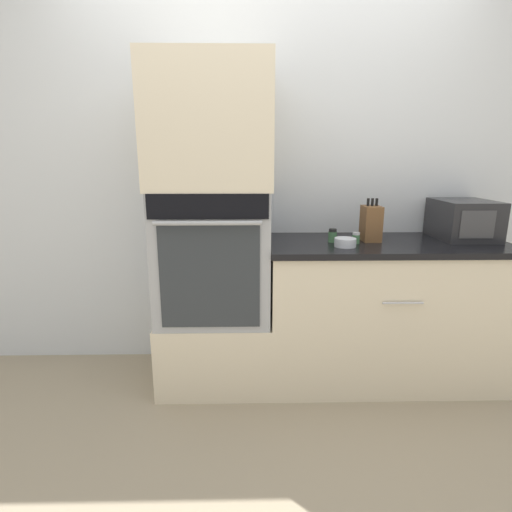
{
  "coord_description": "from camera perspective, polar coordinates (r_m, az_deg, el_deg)",
  "views": [
    {
      "loc": [
        -0.13,
        -2.01,
        1.37
      ],
      "look_at": [
        -0.09,
        0.21,
        0.82
      ],
      "focal_mm": 28.0,
      "sensor_mm": 36.0,
      "label": 1
    }
  ],
  "objects": [
    {
      "name": "ground_plane",
      "position": [
        2.43,
        2.26,
        -20.28
      ],
      "size": [
        12.0,
        12.0,
        0.0
      ],
      "primitive_type": "plane",
      "color": "gray"
    },
    {
      "name": "wall_back",
      "position": [
        2.65,
        1.71,
        11.34
      ],
      "size": [
        8.0,
        0.05,
        2.5
      ],
      "color": "silver",
      "rests_on": "ground_plane"
    },
    {
      "name": "oven_cabinet_base",
      "position": [
        2.59,
        -5.67,
        -12.54
      ],
      "size": [
        0.67,
        0.6,
        0.44
      ],
      "color": "beige",
      "rests_on": "ground_plane"
    },
    {
      "name": "wall_oven",
      "position": [
        2.38,
        -6.01,
        0.38
      ],
      "size": [
        0.64,
        0.64,
        0.76
      ],
      "color": "#9EA0A5",
      "rests_on": "oven_cabinet_base"
    },
    {
      "name": "oven_cabinet_upper",
      "position": [
        2.33,
        -6.47,
        17.92
      ],
      "size": [
        0.67,
        0.6,
        0.69
      ],
      "color": "beige",
      "rests_on": "wall_oven"
    },
    {
      "name": "counter_unit",
      "position": [
        2.62,
        17.53,
        -7.45
      ],
      "size": [
        1.42,
        0.63,
        0.88
      ],
      "color": "beige",
      "rests_on": "ground_plane"
    },
    {
      "name": "microwave",
      "position": [
        2.77,
        27.5,
        4.65
      ],
      "size": [
        0.32,
        0.38,
        0.24
      ],
      "color": "#232326",
      "rests_on": "counter_unit"
    },
    {
      "name": "knife_block",
      "position": [
        2.49,
        16.1,
        4.52
      ],
      "size": [
        0.1,
        0.14,
        0.25
      ],
      "color": "brown",
      "rests_on": "counter_unit"
    },
    {
      "name": "bowl",
      "position": [
        2.29,
        12.63,
        1.91
      ],
      "size": [
        0.12,
        0.12,
        0.05
      ],
      "color": "silver",
      "rests_on": "counter_unit"
    },
    {
      "name": "condiment_jar_near",
      "position": [
        2.4,
        10.88,
        2.88
      ],
      "size": [
        0.05,
        0.05,
        0.08
      ],
      "color": "#427047",
      "rests_on": "counter_unit"
    },
    {
      "name": "condiment_jar_mid",
      "position": [
        2.39,
        14.08,
        2.51
      ],
      "size": [
        0.04,
        0.04,
        0.07
      ],
      "color": "#427047",
      "rests_on": "counter_unit"
    }
  ]
}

